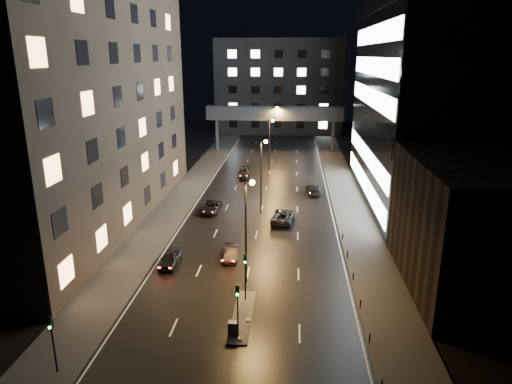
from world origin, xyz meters
TOP-DOWN VIEW (x-y plane):
  - ground at (0.00, 40.00)m, footprint 160.00×160.00m
  - sidewalk_left at (-12.50, 35.00)m, footprint 5.00×110.00m
  - sidewalk_right at (12.50, 35.00)m, footprint 5.00×110.00m
  - building_left at (-22.50, 24.00)m, footprint 15.00×48.00m
  - building_right_low at (20.00, 9.00)m, footprint 10.00×18.00m
  - building_right_glass at (25.00, 36.00)m, footprint 20.00×36.00m
  - building_far at (0.00, 98.00)m, footprint 34.00×14.00m
  - skybridge at (0.00, 70.00)m, footprint 30.00×3.00m
  - median_island at (0.30, 2.00)m, footprint 1.60×8.00m
  - traffic_signal_near at (0.30, 4.49)m, footprint 0.28×0.34m
  - traffic_signal_far at (0.30, -1.01)m, footprint 0.28×0.34m
  - traffic_signal_corner at (-11.50, -6.01)m, footprint 0.28×0.34m
  - bollard_row at (10.20, 6.50)m, footprint 0.12×25.12m
  - streetlight_near at (0.16, 8.00)m, footprint 1.45×0.50m
  - streetlight_mid_a at (0.16, 28.00)m, footprint 1.45×0.50m
  - streetlight_mid_b at (0.16, 48.00)m, footprint 1.45×0.50m
  - streetlight_far at (0.16, 68.00)m, footprint 1.45×0.50m
  - car_away_a at (-8.17, 11.02)m, footprint 1.76×4.37m
  - car_away_b at (-2.19, 13.12)m, footprint 1.91×4.23m
  - car_away_c at (-6.93, 27.82)m, footprint 2.68×5.27m
  - car_away_d at (-4.24, 46.99)m, footprint 2.40×5.10m
  - car_toward_a at (3.11, 24.73)m, footprint 3.28×5.94m
  - car_toward_b at (7.52, 37.58)m, footprint 2.53×5.08m
  - utility_cabinet at (-0.10, -0.82)m, footprint 0.76×0.57m
  - cone_a at (0.83, 1.11)m, footprint 0.50×0.50m
  - cone_b at (0.54, -1.45)m, footprint 0.45×0.45m

SIDE VIEW (x-z plane):
  - ground at x=0.00m, z-range 0.00..0.00m
  - sidewalk_left at x=-12.50m, z-range 0.00..0.15m
  - sidewalk_right at x=12.50m, z-range 0.00..0.15m
  - median_island at x=0.30m, z-range 0.00..0.15m
  - cone_a at x=0.83m, z-range 0.00..0.53m
  - cone_b at x=0.54m, z-range 0.00..0.56m
  - bollard_row at x=10.20m, z-range 0.00..0.90m
  - car_away_b at x=-2.19m, z-range 0.00..1.35m
  - car_toward_b at x=7.52m, z-range 0.00..1.42m
  - car_away_c at x=-6.93m, z-range 0.00..1.43m
  - car_away_d at x=-4.24m, z-range 0.00..1.44m
  - utility_cabinet at x=-0.10m, z-range 0.15..1.29m
  - car_away_a at x=-8.17m, z-range 0.00..1.49m
  - car_toward_a at x=3.11m, z-range 0.00..1.58m
  - traffic_signal_corner at x=-11.50m, z-range 0.74..5.14m
  - traffic_signal_near at x=0.30m, z-range 0.89..5.29m
  - traffic_signal_far at x=0.30m, z-range 0.89..5.29m
  - building_right_low at x=20.00m, z-range 0.00..12.00m
  - streetlight_near at x=0.16m, z-range 1.42..11.57m
  - streetlight_mid_a at x=0.16m, z-range 1.42..11.57m
  - streetlight_mid_b at x=0.16m, z-range 1.42..11.57m
  - streetlight_far at x=0.16m, z-range 1.42..11.57m
  - skybridge at x=0.00m, z-range 3.34..13.34m
  - building_far at x=0.00m, z-range 0.00..25.00m
  - building_left at x=-22.50m, z-range 0.00..40.00m
  - building_right_glass at x=25.00m, z-range 0.00..45.00m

